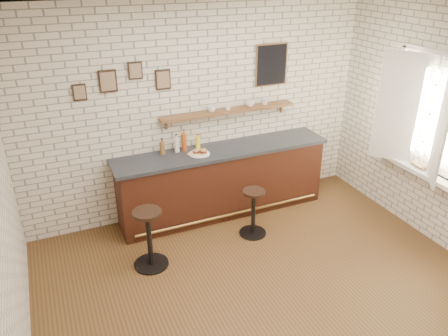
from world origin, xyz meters
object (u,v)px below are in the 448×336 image
Objects in this scene: ciabatta_sandwich at (200,151)px; bar_stool_left at (149,237)px; shelf_cup_a at (212,109)px; shelf_cup_c at (250,104)px; bitters_bottle_white at (177,145)px; book_upper at (415,165)px; book_lower at (416,167)px; bitters_bottle_amber at (184,142)px; shelf_cup_b at (228,107)px; bar_counter at (223,181)px; bitters_bottle_brown at (162,148)px; sandwich_plate at (199,154)px; condiment_bottle_yellow at (198,142)px; bar_stool_right at (253,211)px; shelf_cup_d at (265,101)px.

ciabatta_sandwich is 0.27× the size of bar_stool_left.
shelf_cup_c is at bearing -40.11° from shelf_cup_a.
book_upper is (2.77, -1.56, -0.15)m from bitters_bottle_white.
bar_stool_left is at bearing 171.42° from book_lower.
shelf_cup_b is at bearing 3.30° from bitters_bottle_amber.
bitters_bottle_white is (-0.61, 0.16, 0.61)m from bar_counter.
bitters_bottle_amber reaches higher than bitters_bottle_brown.
bar_stool_left is (-0.95, -0.77, -0.61)m from sandwich_plate.
ciabatta_sandwich is 0.51m from bitters_bottle_brown.
condiment_bottle_yellow is 1.23m from bar_stool_right.
ciabatta_sandwich is 1.24m from shelf_cup_d.
shelf_cup_c is (0.51, 0.20, 1.04)m from bar_counter.
bitters_bottle_amber is at bearing 123.87° from shelf_cup_c.
shelf_cup_d is at bearing 1.42° from bitters_bottle_brown.
bitters_bottle_brown is 3.36m from book_upper.
bitters_bottle_brown reaches higher than ciabatta_sandwich.
bitters_bottle_brown reaches higher than bar_stool_right.
bar_counter is 26.00× the size of shelf_cup_c.
shelf_cup_a reaches higher than bitters_bottle_white.
bar_counter is at bearing 6.35° from sandwich_plate.
shelf_cup_a reaches higher than condiment_bottle_yellow.
book_lower is (1.99, -1.63, -0.60)m from shelf_cup_b.
sandwich_plate is 0.65m from shelf_cup_a.
ciabatta_sandwich is (-0.36, -0.04, 0.55)m from bar_counter.
condiment_bottle_yellow is at bearing 148.62° from book_lower.
shelf_cup_b reaches higher than bitters_bottle_brown.
shelf_cup_d reaches higher than book_upper.
condiment_bottle_yellow is 0.65m from shelf_cup_b.
bitters_bottle_white is at bearing -180.00° from condiment_bottle_yellow.
shelf_cup_b is 0.34m from shelf_cup_c.
bitters_bottle_amber is at bearing 162.30° from bar_counter.
shelf_cup_c is 2.39m from book_lower.
shelf_cup_c is 0.52× the size of book_upper.
bitters_bottle_amber reaches higher than bar_stool_left.
shelf_cup_b is at bearing 88.18° from bar_stool_right.
ciabatta_sandwich is at bearing -23.62° from bitters_bottle_brown.
shelf_cup_b is (0.68, 0.04, 0.41)m from bitters_bottle_amber.
bar_stool_right is (0.14, -0.71, -0.15)m from bar_counter.
shelf_cup_c reaches higher than book_upper.
shelf_cup_d is (0.76, 0.20, 1.04)m from bar_counter.
shelf_cup_d reaches higher than bitters_bottle_brown.
shelf_cup_c reaches higher than bitters_bottle_white.
sandwich_plate is 1.23× the size of book_upper.
shelf_cup_a is at bearing 121.68° from shelf_cup_c.
bitters_bottle_white is at bearing 123.66° from shelf_cup_c.
bitters_bottle_amber is 3.09m from book_upper.
shelf_cup_c is at bearing 1.98° from bitters_bottle_white.
book_lower reaches higher than bar_stool_left.
shelf_cup_d is at bearing -54.70° from shelf_cup_b.
bar_stool_left is (-1.01, -0.98, -0.69)m from condiment_bottle_yellow.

